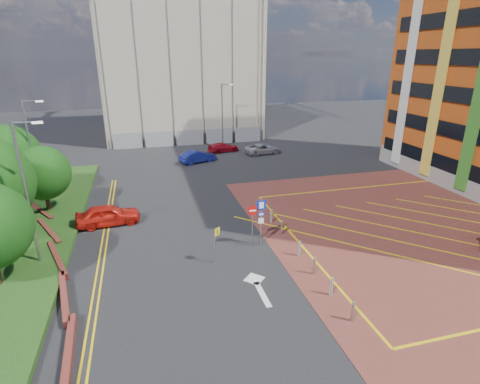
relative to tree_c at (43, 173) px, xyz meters
name	(u,v)px	position (x,y,z in m)	size (l,w,h in m)	color
ground	(258,253)	(13.50, -10.00, -3.19)	(140.00, 140.00, 0.00)	black
forecourt	(448,228)	(27.50, -10.00, -3.18)	(26.00, 26.00, 0.02)	brown
retaining_wall	(54,260)	(1.70, -8.00, -2.99)	(6.06, 20.33, 0.40)	maroon
tree_c	(43,173)	(0.00, 0.00, 0.00)	(4.00, 4.00, 4.90)	#3D2B1C
tree_d	(8,157)	(-3.00, 3.00, 0.68)	(5.00, 5.00, 6.08)	#3D2B1C
lamp_left_near	(27,189)	(1.08, -8.00, 1.47)	(1.53, 0.16, 8.00)	#9EA0A8
lamp_left_far	(32,148)	(-0.92, 2.00, 1.47)	(1.53, 0.16, 8.00)	#9EA0A8
lamp_back	(223,113)	(17.58, 18.00, 1.17)	(1.53, 0.16, 8.00)	#9EA0A8
sign_cluster	(258,217)	(13.80, -9.02, -1.24)	(1.17, 0.12, 3.20)	#9EA0A8
warning_sign	(215,241)	(10.80, -10.41, -1.76)	(0.59, 0.38, 2.25)	#9EA0A8
bollard_row	(304,255)	(15.80, -11.67, -2.72)	(0.14, 11.14, 0.90)	#9EA0A8
construction_building	(178,57)	(13.50, 30.00, 7.81)	(21.20, 19.20, 22.00)	#B8AA96
construction_fence	(197,137)	(14.50, 20.00, -2.19)	(21.60, 0.06, 2.00)	gray
car_red_left	(108,215)	(4.50, -3.32, -2.45)	(1.75, 4.34, 1.48)	red
car_blue_back	(198,156)	(13.15, 11.28, -2.52)	(1.43, 4.10, 1.35)	navy
car_red_back	(223,147)	(16.99, 15.27, -2.63)	(1.58, 3.89, 1.13)	maroon
car_silver_back	(263,149)	(21.40, 13.05, -2.58)	(2.03, 4.40, 1.22)	#AAA9B1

